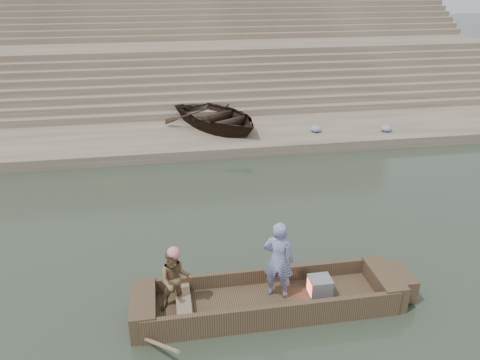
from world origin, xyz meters
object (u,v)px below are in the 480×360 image
object	(u,v)px
main_rowboat	(268,304)
beached_rowboat	(217,117)
standing_man	(278,260)
rowing_man	(175,280)
television	(319,286)

from	to	relation	value
main_rowboat	beached_rowboat	world-z (taller)	beached_rowboat
standing_man	beached_rowboat	bearing A→B (deg)	-67.36
standing_man	rowing_man	bearing A→B (deg)	25.24
main_rowboat	beached_rowboat	xyz separation A→B (m)	(0.33, 11.08, 0.77)
rowing_man	television	xyz separation A→B (m)	(2.98, -0.06, -0.49)
standing_man	beached_rowboat	world-z (taller)	standing_man
main_rowboat	rowing_man	xyz separation A→B (m)	(-1.88, 0.06, 0.80)
standing_man	rowing_man	xyz separation A→B (m)	(-2.11, -0.08, -0.18)
main_rowboat	television	world-z (taller)	television
rowing_man	television	world-z (taller)	rowing_man
main_rowboat	television	bearing A→B (deg)	0.00
television	main_rowboat	bearing A→B (deg)	180.00
rowing_man	standing_man	bearing A→B (deg)	1.28
main_rowboat	standing_man	size ratio (longest dim) A/B	2.87
standing_man	beached_rowboat	distance (m)	10.94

